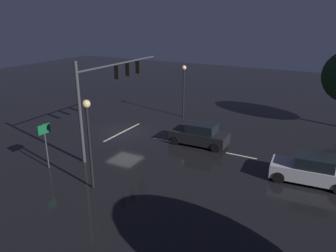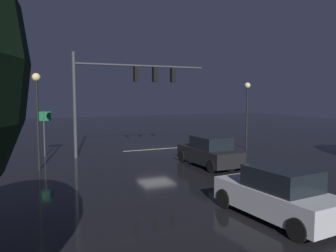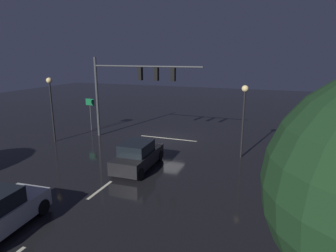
# 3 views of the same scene
# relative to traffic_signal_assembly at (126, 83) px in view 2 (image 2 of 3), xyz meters

# --- Properties ---
(ground_plane) EXTENTS (80.00, 80.00, 0.00)m
(ground_plane) POSITION_rel_traffic_signal_assembly_xyz_m (-2.60, -1.04, -4.80)
(ground_plane) COLOR black
(traffic_signal_assembly) EXTENTS (9.23, 0.47, 6.69)m
(traffic_signal_assembly) POSITION_rel_traffic_signal_assembly_xyz_m (0.00, 0.00, 0.00)
(traffic_signal_assembly) COLOR #383A3D
(traffic_signal_assembly) RESTS_ON ground_plane
(lane_dash_far) EXTENTS (0.16, 2.20, 0.01)m
(lane_dash_far) POSITION_rel_traffic_signal_assembly_xyz_m (-2.60, 2.96, -4.79)
(lane_dash_far) COLOR beige
(lane_dash_far) RESTS_ON ground_plane
(lane_dash_mid) EXTENTS (0.16, 2.20, 0.01)m
(lane_dash_mid) POSITION_rel_traffic_signal_assembly_xyz_m (-2.60, 8.96, -4.79)
(lane_dash_mid) COLOR beige
(lane_dash_mid) RESTS_ON ground_plane
(stop_bar) EXTENTS (5.00, 0.16, 0.01)m
(stop_bar) POSITION_rel_traffic_signal_assembly_xyz_m (-2.60, -1.19, -4.79)
(stop_bar) COLOR beige
(stop_bar) RESTS_ON ground_plane
(car_approaching) EXTENTS (2.00, 4.41, 1.70)m
(car_approaching) POSITION_rel_traffic_signal_assembly_xyz_m (-3.14, 5.58, -4.00)
(car_approaching) COLOR black
(car_approaching) RESTS_ON ground_plane
(car_distant) EXTENTS (2.18, 4.47, 1.70)m
(car_distant) POSITION_rel_traffic_signal_assembly_xyz_m (-0.85, 13.54, -4.00)
(car_distant) COLOR #B7B7BC
(car_distant) RESTS_ON ground_plane
(street_lamp_left_kerb) EXTENTS (0.44, 0.44, 4.94)m
(street_lamp_left_kerb) POSITION_rel_traffic_signal_assembly_xyz_m (-8.91, 1.39, -1.33)
(street_lamp_left_kerb) COLOR black
(street_lamp_left_kerb) RESTS_ON ground_plane
(street_lamp_right_kerb) EXTENTS (0.44, 0.44, 5.15)m
(street_lamp_right_kerb) POSITION_rel_traffic_signal_assembly_xyz_m (5.73, 2.82, -1.20)
(street_lamp_right_kerb) COLOR black
(street_lamp_right_kerb) RESTS_ON ground_plane
(route_sign) EXTENTS (0.90, 0.10, 2.99)m
(route_sign) POSITION_rel_traffic_signal_assembly_xyz_m (5.13, -1.38, -2.64)
(route_sign) COLOR #383A3D
(route_sign) RESTS_ON ground_plane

